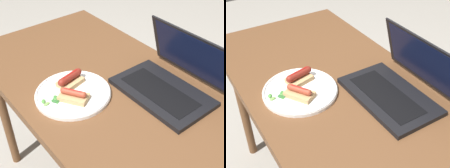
# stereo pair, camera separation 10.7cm
# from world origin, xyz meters

# --- Properties ---
(desk) EXTENTS (1.30, 0.65, 0.76)m
(desk) POSITION_xyz_m (0.00, 0.00, 0.68)
(desk) COLOR brown
(desk) RESTS_ON ground_plane
(laptop) EXTENTS (0.35, 0.27, 0.21)m
(laptop) POSITION_xyz_m (0.14, 0.16, 0.80)
(laptop) COLOR black
(laptop) RESTS_ON desk
(plate) EXTENTS (0.27, 0.27, 0.02)m
(plate) POSITION_xyz_m (-0.06, -0.13, 0.77)
(plate) COLOR white
(plate) RESTS_ON desk
(sausage_toast_left) EXTENTS (0.08, 0.11, 0.05)m
(sausage_toast_left) POSITION_xyz_m (-0.11, -0.11, 0.79)
(sausage_toast_left) COLOR tan
(sausage_toast_left) RESTS_ON plate
(sausage_toast_middle) EXTENTS (0.12, 0.10, 0.04)m
(sausage_toast_middle) POSITION_xyz_m (-0.02, -0.15, 0.79)
(sausage_toast_middle) COLOR tan
(sausage_toast_middle) RESTS_ON plate
(salad_pile) EXTENTS (0.05, 0.07, 0.01)m
(salad_pile) POSITION_xyz_m (-0.06, -0.21, 0.77)
(salad_pile) COLOR #2D662D
(salad_pile) RESTS_ON plate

